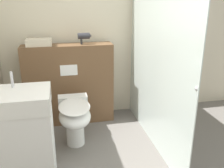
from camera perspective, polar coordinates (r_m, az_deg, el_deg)
wall_back at (r=3.59m, az=-3.26°, el=12.25°), size 8.00×0.06×2.50m
partition_panel at (r=3.48m, az=-9.73°, el=-0.09°), size 1.19×0.28×1.10m
shower_glass at (r=2.84m, az=9.87°, el=5.91°), size 0.04×1.86×2.09m
toilet at (r=2.94m, az=-8.54°, el=-7.49°), size 0.36×0.64×0.55m
sink_vanity at (r=2.40m, az=-20.72°, el=-12.35°), size 0.62×0.45×1.09m
hair_drier at (r=3.32m, az=-6.36°, el=10.81°), size 0.18×0.08×0.15m
folded_towel at (r=3.33m, az=-16.38°, el=9.12°), size 0.32×0.18×0.09m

